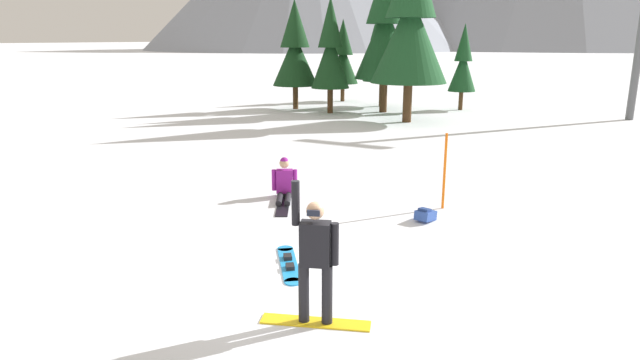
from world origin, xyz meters
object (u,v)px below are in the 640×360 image
Objects in this scene: snowboarder_midground at (284,185)px; trail_marker_pole at (445,171)px; snowboarder_foreground at (315,259)px; pine_tree_broad at (463,63)px; pine_tree_leaning at (295,50)px; pine_tree_tall at (343,57)px; pine_tree_twin at (385,28)px; pine_tree_slender at (411,22)px; pine_tree_young at (383,43)px; backpack_blue at (425,215)px; pine_tree_short at (330,50)px; loose_snowboard_near_left at (289,264)px.

snowboarder_midground is 3.83m from trail_marker_pole.
pine_tree_broad is (-4.03, 24.08, 1.54)m from snowboarder_foreground.
pine_tree_leaning is 4.72m from pine_tree_tall.
pine_tree_twin is at bearing 109.26° from snowboarder_foreground.
pine_tree_twin is at bearing 129.29° from pine_tree_slender.
pine_tree_broad is 0.58× the size of pine_tree_twin.
pine_tree_tall is at bearing 157.84° from pine_tree_young.
snowboarder_foreground is 1.17× the size of snowboarder_midground.
pine_tree_twin is at bearing 114.51° from backpack_blue.
pine_tree_slender is (-5.13, 18.44, 3.53)m from snowboarder_foreground.
pine_tree_slender is at bearing 96.62° from snowboarder_midground.
pine_tree_twin is 1.36× the size of pine_tree_leaning.
snowboarder_foreground is 24.47m from pine_tree_broad.
backpack_blue is 17.88m from pine_tree_short.
snowboarder_midground is 3.58m from backpack_blue.
snowboarder_foreground is 0.35× the size of pine_tree_leaning.
snowboarder_midground is 0.98× the size of trail_marker_pole.
snowboarder_midground is 0.30× the size of pine_tree_leaning.
trail_marker_pole is at bearing -49.20° from pine_tree_leaning.
pine_tree_twin reaches higher than trail_marker_pole.
pine_tree_young reaches higher than snowboarder_foreground.
pine_tree_twin is (-7.42, 21.25, 3.36)m from snowboarder_foreground.
pine_tree_broad is 0.93× the size of pine_tree_tall.
snowboarder_midground is 21.56m from pine_tree_tall.
pine_tree_tall reaches higher than snowboarder_midground.
pine_tree_short reaches higher than pine_tree_tall.
pine_tree_tall reaches higher than pine_tree_broad.
pine_tree_slender is (6.42, -6.44, 1.80)m from pine_tree_tall.
pine_tree_twin is 2.70m from pine_tree_young.
pine_tree_short is at bearing 112.87° from snowboarder_midground.
pine_tree_young is (3.74, 3.39, 0.35)m from pine_tree_leaning.
snowboarder_foreground is at bearing -90.79° from trail_marker_pole.
backpack_blue is at bearing -65.64° from pine_tree_young.
pine_tree_broad is at bearing 91.39° from snowboarder_midground.
backpack_blue is at bearing 89.91° from snowboarder_foreground.
pine_tree_broad is at bearing 5.96° from pine_tree_young.
pine_tree_tall is at bearing 113.58° from loose_snowboard_near_left.
pine_tree_broad is at bearing 102.83° from trail_marker_pole.
pine_tree_twin reaches higher than backpack_blue.
snowboarder_midground is 0.27× the size of pine_tree_young.
pine_tree_broad is 7.28m from pine_tree_short.
trail_marker_pole is 0.36× the size of pine_tree_tall.
trail_marker_pole is at bearing -63.76° from pine_tree_twin.
pine_tree_short is at bearing 114.86° from loose_snowboard_near_left.
pine_tree_leaning is at bearing -154.72° from pine_tree_broad.
pine_tree_broad is 4.78m from pine_tree_twin.
pine_tree_young is (3.10, -1.26, 0.84)m from pine_tree_tall.
pine_tree_young is (-4.88, 18.62, 3.18)m from snowboarder_midground.
trail_marker_pole is 0.21× the size of pine_tree_slender.
pine_tree_young is at bearing 122.66° from pine_tree_slender.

